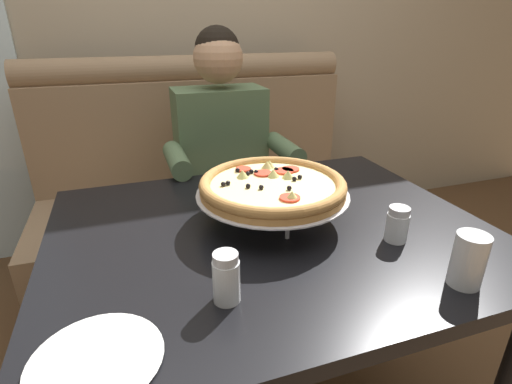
# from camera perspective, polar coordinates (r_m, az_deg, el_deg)

# --- Properties ---
(back_wall_with_window) EXTENTS (6.00, 0.12, 2.80)m
(back_wall_with_window) POSITION_cam_1_polar(r_m,az_deg,el_deg) (2.46, -11.74, 25.92)
(back_wall_with_window) COLOR tan
(back_wall_with_window) RESTS_ON ground_plane
(booth_bench) EXTENTS (1.66, 0.78, 1.13)m
(booth_bench) POSITION_cam_1_polar(r_m,az_deg,el_deg) (2.08, -7.29, -1.66)
(booth_bench) COLOR #937556
(booth_bench) RESTS_ON ground_plane
(dining_table) EXTENTS (1.22, 0.96, 0.74)m
(dining_table) POSITION_cam_1_polar(r_m,az_deg,el_deg) (1.15, 2.19, -9.01)
(dining_table) COLOR black
(dining_table) RESTS_ON ground_plane
(diner_main) EXTENTS (0.54, 0.64, 1.27)m
(diner_main) POSITION_cam_1_polar(r_m,az_deg,el_deg) (1.74, -4.34, 4.34)
(diner_main) COLOR #2D3342
(diner_main) RESTS_ON ground_plane
(pizza) EXTENTS (0.44, 0.44, 0.14)m
(pizza) POSITION_cam_1_polar(r_m,az_deg,el_deg) (1.11, 2.44, 0.84)
(pizza) COLOR silver
(pizza) RESTS_ON dining_table
(shaker_oregano) EXTENTS (0.06, 0.06, 0.11)m
(shaker_oregano) POSITION_cam_1_polar(r_m,az_deg,el_deg) (0.82, -4.38, -12.90)
(shaker_oregano) COLOR white
(shaker_oregano) RESTS_ON dining_table
(shaker_parmesan) EXTENTS (0.06, 0.06, 0.10)m
(shaker_parmesan) POSITION_cam_1_polar(r_m,az_deg,el_deg) (1.10, 20.00, -4.78)
(shaker_parmesan) COLOR white
(shaker_parmesan) RESTS_ON dining_table
(plate_near_left) EXTENTS (0.23, 0.23, 0.02)m
(plate_near_left) POSITION_cam_1_polar(r_m,az_deg,el_deg) (0.77, -22.49, -21.47)
(plate_near_left) COLOR white
(plate_near_left) RESTS_ON dining_table
(drinking_glass) EXTENTS (0.07, 0.07, 0.12)m
(drinking_glass) POSITION_cam_1_polar(r_m,az_deg,el_deg) (0.98, 28.66, -9.15)
(drinking_glass) COLOR silver
(drinking_glass) RESTS_ON dining_table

